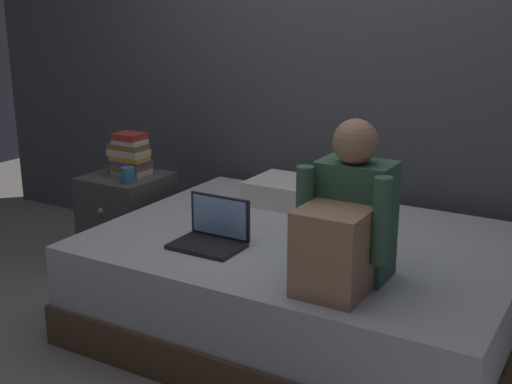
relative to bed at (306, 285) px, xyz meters
name	(u,v)px	position (x,y,z in m)	size (l,w,h in m)	color
ground_plane	(239,345)	(-0.20, -0.30, -0.24)	(8.00, 8.00, 0.00)	gray
wall_back	(348,42)	(-0.20, 0.90, 1.11)	(5.60, 0.10, 2.70)	#4C4F54
bed	(306,285)	(0.00, 0.00, 0.00)	(2.00, 1.50, 0.49)	brown
nightstand	(128,221)	(-1.30, 0.20, 0.05)	(0.44, 0.46, 0.58)	#474442
person_sitting	(346,223)	(0.36, -0.40, 0.50)	(0.39, 0.44, 0.66)	#38664C
laptop	(212,234)	(-0.33, -0.32, 0.30)	(0.32, 0.23, 0.22)	black
pillow	(300,193)	(-0.26, 0.45, 0.31)	(0.56, 0.36, 0.13)	silver
book_stack	(130,155)	(-1.27, 0.22, 0.46)	(0.23, 0.16, 0.25)	beige
mug	(128,175)	(-1.17, 0.08, 0.38)	(0.08, 0.08, 0.09)	teal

